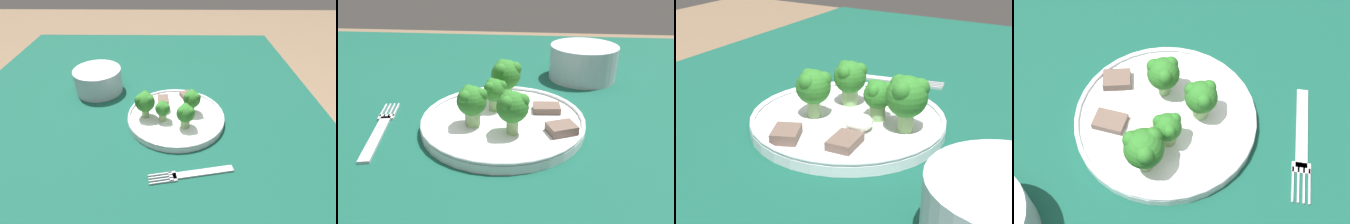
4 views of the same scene
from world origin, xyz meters
The scene contains 11 objects.
table centered at (0.00, 0.00, 0.67)m, with size 1.26×0.99×0.78m.
dinner_plate centered at (0.02, -0.10, 0.78)m, with size 0.24×0.24×0.02m.
fork centered at (-0.16, -0.13, 0.78)m, with size 0.05×0.17×0.00m.
cream_bowl centered at (0.16, 0.13, 0.81)m, with size 0.13×0.13×0.07m.
broccoli_floret_near_rim_left centered at (0.04, -0.13, 0.83)m, with size 0.04×0.04×0.06m.
broccoli_floret_center_left centered at (0.01, -0.06, 0.82)m, with size 0.04×0.04×0.05m.
broccoli_floret_back_left centered at (0.02, -0.02, 0.83)m, with size 0.05×0.05×0.07m.
broccoli_floret_front_left centered at (-0.02, -0.12, 0.82)m, with size 0.04×0.04×0.06m.
meat_slice_front_slice centered at (0.09, -0.06, 0.79)m, with size 0.04×0.03×0.01m.
meat_slice_middle_slice centered at (0.11, -0.13, 0.79)m, with size 0.05×0.04×0.01m.
sauce_dollop centered at (0.04, -0.07, 0.80)m, with size 0.03×0.03×0.02m.
Camera 1 is at (-0.50, -0.08, 1.18)m, focal length 28.00 mm.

